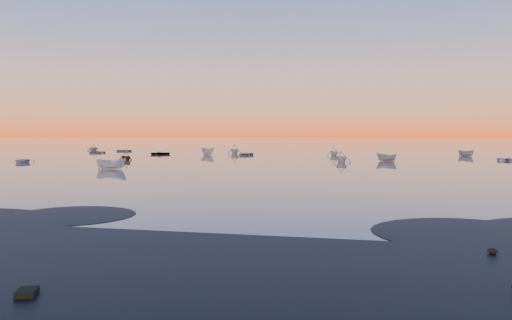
% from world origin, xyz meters
% --- Properties ---
extents(ground, '(600.00, 600.00, 0.00)m').
position_xyz_m(ground, '(0.00, 100.00, 0.00)').
color(ground, slate).
rests_on(ground, ground).
extents(mud_lobes, '(140.00, 6.00, 0.07)m').
position_xyz_m(mud_lobes, '(0.00, -1.00, 0.01)').
color(mud_lobes, black).
rests_on(mud_lobes, ground).
extents(moored_fleet, '(124.00, 58.00, 1.20)m').
position_xyz_m(moored_fleet, '(0.00, 53.00, 0.00)').
color(moored_fleet, silver).
rests_on(moored_fleet, ground).
extents(boat_near_left, '(4.56, 3.43, 1.05)m').
position_xyz_m(boat_near_left, '(-37.78, 39.44, 0.00)').
color(boat_near_left, silver).
rests_on(boat_near_left, ground).
extents(boat_near_center, '(1.96, 3.92, 1.31)m').
position_xyz_m(boat_near_center, '(-19.08, 31.02, 0.00)').
color(boat_near_center, silver).
rests_on(boat_near_center, ground).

